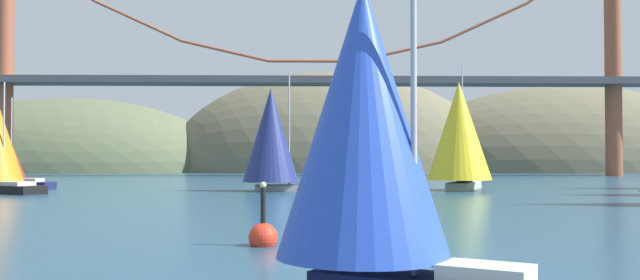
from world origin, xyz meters
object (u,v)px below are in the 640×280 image
(sailboat_blue_spinnaker, at_px, (368,129))
(sailboat_yellow_sail, at_px, (459,133))
(sailboat_navy_sail, at_px, (272,137))
(channel_buoy, at_px, (263,236))

(sailboat_blue_spinnaker, bearing_deg, sailboat_yellow_sail, 74.69)
(sailboat_navy_sail, bearing_deg, channel_buoy, -87.75)
(sailboat_navy_sail, relative_size, sailboat_yellow_sail, 0.92)
(sailboat_blue_spinnaker, relative_size, channel_buoy, 3.04)
(sailboat_yellow_sail, distance_m, channel_buoy, 44.78)
(channel_buoy, bearing_deg, sailboat_navy_sail, 92.25)
(sailboat_navy_sail, xyz_separation_m, sailboat_blue_spinnaker, (4.57, -49.90, -1.28))
(sailboat_navy_sail, height_order, channel_buoy, sailboat_navy_sail)
(channel_buoy, bearing_deg, sailboat_blue_spinnaker, -73.17)
(sailboat_blue_spinnaker, xyz_separation_m, channel_buoy, (-3.00, 9.91, -3.59))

